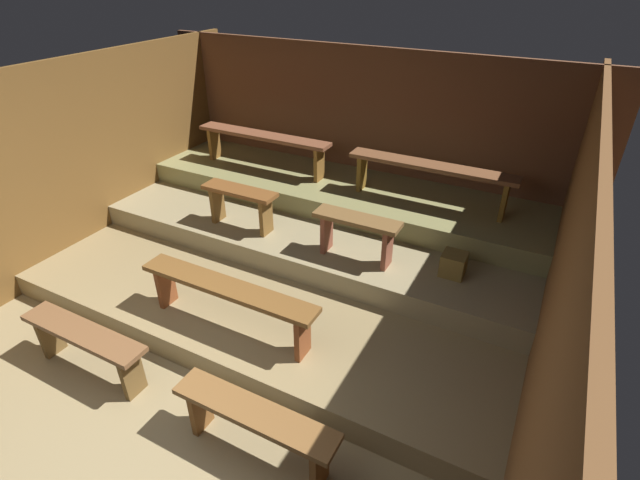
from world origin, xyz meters
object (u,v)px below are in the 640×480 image
Objects in this scene: bench_lower_center at (227,294)px; bench_upper_right at (431,172)px; bench_middle_right at (357,229)px; bench_middle_left at (240,200)px; wooden_crate_middle at (453,264)px; bench_floor_left at (85,341)px; bench_floor_right at (255,421)px; bench_upper_left at (263,141)px.

bench_upper_right reaches higher than bench_lower_center.
bench_lower_center is 1.43m from bench_middle_right.
bench_middle_left is (-0.75, 1.24, 0.21)m from bench_lower_center.
bench_middle_left is at bearing -149.09° from bench_upper_right.
wooden_crate_middle is (0.56, -0.91, -0.51)m from bench_upper_right.
bench_middle_right is at bearing -110.03° from bench_upper_right.
bench_upper_right is at bearing 57.92° from bench_floor_left.
bench_middle_left is 2.13m from bench_upper_right.
bench_floor_right is 1.20m from bench_lower_center.
wooden_crate_middle is at bearing 10.25° from bench_middle_right.
bench_upper_left is 2.21m from bench_upper_right.
bench_middle_right is 3.86× the size of wooden_crate_middle.
bench_middle_right is 2.13m from bench_upper_left.
bench_upper_left is at bearing 94.29° from bench_floor_left.
bench_lower_center reaches higher than bench_floor_right.
bench_upper_right is at bearing 85.71° from bench_floor_right.
bench_floor_left is 3.79m from bench_upper_right.
bench_middle_left is at bearing -69.97° from bench_upper_left.
bench_upper_left is at bearing 122.08° from bench_floor_right.
bench_middle_right is at bearing 94.43° from bench_floor_right.
bench_middle_left is 3.86× the size of wooden_crate_middle.
bench_middle_right is at bearing 52.59° from bench_floor_left.
bench_middle_left is (-1.58, 2.06, 0.47)m from bench_floor_right.
wooden_crate_middle reaches higher than bench_lower_center.
bench_middle_right is at bearing 61.58° from bench_lower_center.
wooden_crate_middle is (2.77, -0.91, -0.51)m from bench_upper_left.
bench_upper_right is (1.81, 1.09, 0.29)m from bench_middle_left.
wooden_crate_middle is at bearing 70.43° from bench_floor_right.
bench_upper_right reaches higher than bench_floor_right.
bench_floor_left and bench_floor_right have the same top height.
wooden_crate_middle reaches higher than bench_floor_right.
bench_middle_right is (-0.16, 2.06, 0.47)m from bench_floor_right.
bench_upper_right is at bearing 121.46° from wooden_crate_middle.
bench_floor_left is at bearing -122.08° from bench_upper_right.
bench_lower_center is at bearing 42.20° from bench_floor_left.
bench_upper_right is (2.21, 0.00, 0.00)m from bench_upper_left.
bench_upper_right reaches higher than wooden_crate_middle.
bench_middle_left is at bearing 180.00° from bench_middle_right.
bench_lower_center is 2.64m from bench_upper_left.
bench_upper_right is (1.97, 3.15, 0.75)m from bench_floor_left.
bench_lower_center is 0.93× the size of bench_upper_right.
bench_lower_center is at bearing -138.99° from wooden_crate_middle.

